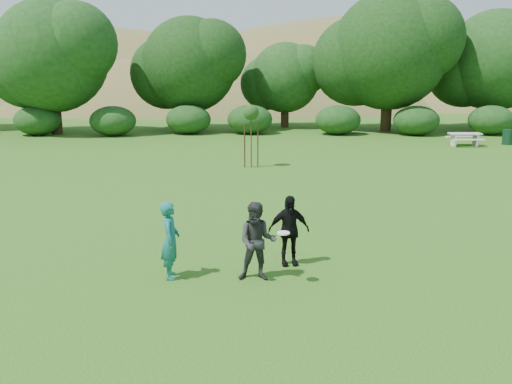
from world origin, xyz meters
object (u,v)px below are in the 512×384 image
(picnic_table, at_px, (465,137))
(sapling, at_px, (251,114))
(player_teal, at_px, (170,240))
(trash_can_near, at_px, (508,137))
(player_grey, at_px, (257,242))
(player_black, at_px, (289,230))

(picnic_table, bearing_deg, sapling, -151.44)
(player_teal, bearing_deg, sapling, -10.45)
(player_teal, relative_size, trash_can_near, 1.89)
(sapling, bearing_deg, player_teal, -98.32)
(player_grey, relative_size, player_black, 1.04)
(player_black, relative_size, trash_can_near, 1.84)
(player_grey, height_order, trash_can_near, player_grey)
(player_black, relative_size, picnic_table, 0.92)
(player_black, height_order, picnic_table, player_black)
(player_teal, xyz_separation_m, picnic_table, (14.60, 20.78, -0.33))
(trash_can_near, bearing_deg, sapling, -154.31)
(player_black, bearing_deg, player_teal, -171.68)
(player_grey, height_order, picnic_table, player_grey)
(trash_can_near, distance_m, sapling, 17.13)
(player_teal, xyz_separation_m, trash_can_near, (17.37, 21.32, -0.40))
(player_grey, relative_size, sapling, 0.60)
(player_teal, distance_m, picnic_table, 25.40)
(player_teal, bearing_deg, trash_can_near, -41.31)
(player_teal, xyz_separation_m, player_black, (2.64, 0.77, -0.02))
(player_grey, xyz_separation_m, picnic_table, (12.72, 20.96, -0.34))
(player_grey, distance_m, player_black, 1.21)
(sapling, bearing_deg, trash_can_near, 25.69)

